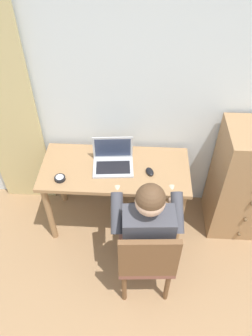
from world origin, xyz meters
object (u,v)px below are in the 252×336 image
Objects in this scene: desk at (115,177)px; laptop at (113,160)px; person_seated at (146,223)px; computer_mouse at (150,172)px; dresser at (246,182)px; chair at (147,258)px; desk_clock at (60,178)px.

desk is 3.54× the size of laptop.
laptop is at bearing 118.12° from person_seated.
person_seated is at bearing -114.11° from computer_mouse.
chair is (-0.88, -0.76, -0.07)m from dresser.
person_seated is at bearing -146.75° from dresser.
computer_mouse is (0.30, -0.05, 0.13)m from desk.
desk is 14.16× the size of desk_clock.
desk_clock is at bearing -154.58° from laptop.
dresser is 1.20m from laptop.
dresser reaches higher than computer_mouse.
chair is at bearing -86.62° from person_seated.
dresser is 0.94× the size of person_seated.
computer_mouse is at bearing 89.27° from chair.
dresser is (1.16, 0.06, -0.06)m from desk.
chair is 9.76× the size of desk_clock.
person_seated is 13.30× the size of desk_clock.
chair is 0.70m from computer_mouse.
chair is 2.44× the size of laptop.
person_seated is at bearing -61.87° from desk.
dresser is 11.29× the size of computer_mouse.
chair is at bearing -36.37° from desk_clock.
desk is at bearing 118.13° from person_seated.
dresser is at bearing 8.03° from desk_clock.
desk is 0.49m from desk_clock.
desk_clock is at bearing 153.73° from person_seated.
desk is 1.17m from dresser.
dresser is at bearing 1.26° from laptop.
laptop is at bearing 112.63° from chair.
dresser reaches higher than desk_clock.
laptop is at bearing -178.74° from dresser.
computer_mouse is 1.11× the size of desk_clock.
dresser is at bearing -14.68° from computer_mouse.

